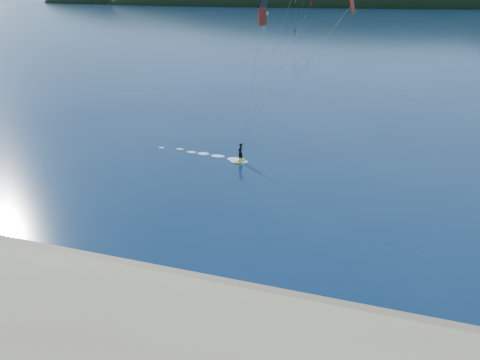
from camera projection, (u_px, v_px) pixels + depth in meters
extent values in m
plane|color=#081F3E|center=(141.00, 328.00, 25.02)|extent=(1800.00, 1800.00, 0.00)
cube|color=#987B59|center=(177.00, 281.00, 28.96)|extent=(220.00, 2.50, 0.10)
ellipsoid|color=black|center=(362.00, 6.00, 673.95)|extent=(840.00, 280.00, 110.00)
ellipsoid|color=black|center=(173.00, 3.00, 824.08)|extent=(520.00, 220.00, 90.00)
cube|color=gold|center=(240.00, 161.00, 49.69)|extent=(0.77, 1.66, 0.09)
imported|color=black|center=(240.00, 152.00, 49.31)|extent=(0.58, 0.79, 1.96)
cylinder|color=gray|center=(271.00, 90.00, 43.81)|extent=(0.02, 0.02, 15.49)
cube|color=gold|center=(295.00, 33.00, 210.30)|extent=(0.94, 1.42, 0.08)
imported|color=black|center=(295.00, 31.00, 209.98)|extent=(0.91, 1.00, 1.67)
cylinder|color=gray|center=(299.00, 17.00, 204.48)|extent=(0.02, 0.02, 13.39)
cube|color=white|center=(264.00, 13.00, 416.17)|extent=(8.04, 3.39, 1.37)
cylinder|color=white|center=(264.00, 6.00, 414.18)|extent=(0.20, 0.20, 10.74)
cube|color=white|center=(264.00, 6.00, 415.37)|extent=(0.34, 2.53, 7.81)
cube|color=white|center=(264.00, 9.00, 413.51)|extent=(0.27, 1.95, 4.88)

